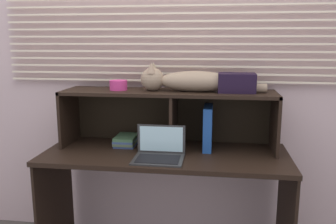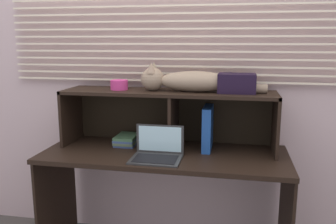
# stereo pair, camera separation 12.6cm
# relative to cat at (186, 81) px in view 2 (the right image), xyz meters

# --- Properties ---
(back_panel_with_blinds) EXTENTS (4.40, 0.08, 2.50)m
(back_panel_with_blinds) POSITION_rel_cat_xyz_m (-0.12, 0.22, 0.03)
(back_panel_with_blinds) COLOR beige
(back_panel_with_blinds) RESTS_ON ground
(desk) EXTENTS (1.60, 0.62, 0.77)m
(desk) POSITION_rel_cat_xyz_m (-0.12, -0.13, -0.60)
(desk) COLOR black
(desk) RESTS_ON ground
(hutch_shelf_unit) EXTENTS (1.43, 0.35, 0.39)m
(hutch_shelf_unit) POSITION_rel_cat_xyz_m (-0.12, 0.03, -0.18)
(hutch_shelf_unit) COLOR black
(hutch_shelf_unit) RESTS_ON desk
(cat) EXTENTS (0.83, 0.17, 0.19)m
(cat) POSITION_rel_cat_xyz_m (0.00, 0.00, 0.00)
(cat) COLOR gray
(cat) RESTS_ON hutch_shelf_unit
(laptop) EXTENTS (0.31, 0.24, 0.19)m
(laptop) POSITION_rel_cat_xyz_m (-0.14, -0.25, -0.42)
(laptop) COLOR #2C2C2C
(laptop) RESTS_ON desk
(binder_upright) EXTENTS (0.06, 0.25, 0.29)m
(binder_upright) POSITION_rel_cat_xyz_m (0.15, 0.00, -0.31)
(binder_upright) COLOR #1C4895
(binder_upright) RESTS_ON desk
(book_stack) EXTENTS (0.15, 0.21, 0.07)m
(book_stack) POSITION_rel_cat_xyz_m (-0.42, 0.00, -0.43)
(book_stack) COLOR #34487F
(book_stack) RESTS_ON desk
(small_basket) EXTENTS (0.12, 0.12, 0.07)m
(small_basket) POSITION_rel_cat_xyz_m (-0.47, 0.00, -0.04)
(small_basket) COLOR #CC377F
(small_basket) RESTS_ON hutch_shelf_unit
(storage_box) EXTENTS (0.24, 0.17, 0.12)m
(storage_box) POSITION_rel_cat_xyz_m (0.33, 0.00, -0.01)
(storage_box) COLOR black
(storage_box) RESTS_ON hutch_shelf_unit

